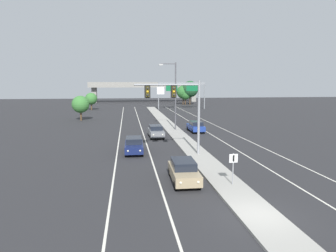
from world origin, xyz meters
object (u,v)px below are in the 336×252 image
Objects in this scene: car_receding_blue at (196,126)px; tree_far_left_a at (91,99)px; car_oncoming_grey at (156,131)px; tree_far_right_c at (183,92)px; street_lamp_median at (174,92)px; median_sign_post at (233,164)px; car_oncoming_navy at (134,145)px; tree_far_right_a at (185,94)px; tree_far_left_b at (81,104)px; overhead_signal_mast at (179,102)px; tree_far_right_b at (190,89)px; car_oncoming_tan at (184,171)px; highway_sign_gantry at (182,87)px.

tree_far_left_a is at bearing 116.52° from car_receding_blue.
car_oncoming_grey is 62.08m from tree_far_right_c.
median_sign_post is at bearing -89.63° from street_lamp_median.
tree_far_left_a is at bearing 101.29° from car_oncoming_navy.
street_lamp_median reaches higher than car_receding_blue.
tree_far_right_a reaches higher than median_sign_post.
tree_far_left_b is (-12.57, 19.81, 2.29)m from car_oncoming_grey.
car_receding_blue is at bearing -63.48° from tree_far_left_a.
overhead_signal_mast is 0.90× the size of tree_far_right_b.
tree_far_right_c is at bearing 79.12° from car_oncoming_tan.
car_oncoming_grey is at bearing 90.86° from car_oncoming_tan.
tree_far_left_a is at bearing -148.61° from tree_far_right_c.
car_oncoming_tan is 1.00× the size of car_oncoming_grey.
overhead_signal_mast is 1.60× the size of car_oncoming_tan.
tree_far_right_b is (2.23, -0.67, 1.00)m from tree_far_right_c.
street_lamp_median is 1.54× the size of tree_far_right_c.
tree_far_right_c reaches higher than car_oncoming_tan.
tree_far_right_a is at bearing 76.89° from street_lamp_median.
highway_sign_gantry is 2.86× the size of tree_far_left_a.
car_oncoming_navy is at bearing -106.00° from highway_sign_gantry.
street_lamp_median is 2.22× the size of car_oncoming_navy.
street_lamp_median reaches higher than median_sign_post.
street_lamp_median is 21.69m from tree_far_left_b.
tree_far_right_a is (19.00, 67.92, 2.63)m from car_oncoming_navy.
tree_far_left_b is at bearing 137.46° from street_lamp_median.
highway_sign_gantry reaches higher than overhead_signal_mast.
highway_sign_gantry reaches higher than tree_far_right_c.
overhead_signal_mast is at bearing -83.22° from car_oncoming_grey.
tree_far_right_b is 49.76m from tree_far_left_b.
tree_far_right_a is 33.71m from tree_far_left_a.
median_sign_post is 62.04m from highway_sign_gantry.
highway_sign_gantry is 2.05× the size of tree_far_right_c.
overhead_signal_mast reaches higher than tree_far_left_b.
highway_sign_gantry reaches higher than car_oncoming_grey.
overhead_signal_mast is 55.00m from tree_far_left_a.
tree_far_right_a is (15.92, 59.53, 2.63)m from car_oncoming_grey.
overhead_signal_mast is at bearing -24.26° from car_oncoming_navy.
tree_far_left_b is at bearing -124.64° from tree_far_right_c.
car_oncoming_grey is at bearing 96.78° from overhead_signal_mast.
overhead_signal_mast is 1.51× the size of tree_far_left_b.
overhead_signal_mast is at bearing -100.98° from highway_sign_gantry.
car_oncoming_tan and car_oncoming_navy have the same top height.
car_oncoming_navy is at bearing 120.87° from median_sign_post.
car_oncoming_grey is (-3.28, -5.26, -4.97)m from street_lamp_median.
tree_far_right_b is 1.72× the size of tree_far_left_a.
highway_sign_gantry is (5.14, 38.51, 5.34)m from car_receding_blue.
median_sign_post is at bearing -59.13° from car_oncoming_navy.
street_lamp_median is 23.87m from car_oncoming_tan.
tree_far_right_c is 48.96m from tree_far_left_b.
street_lamp_median is 2.22× the size of car_receding_blue.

